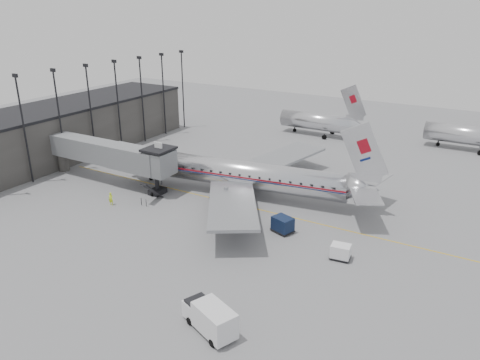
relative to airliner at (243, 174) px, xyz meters
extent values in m
plane|color=slate|center=(-0.72, -9.10, -2.89)|extent=(160.00, 160.00, 0.00)
cube|color=#393734|center=(-34.72, 0.90, 1.11)|extent=(12.00, 46.00, 8.00)
cube|color=gold|center=(2.28, -3.10, -2.88)|extent=(60.00, 0.15, 0.01)
cube|color=slate|center=(-22.72, -5.50, 1.41)|extent=(12.00, 2.80, 3.00)
cube|color=slate|center=(-13.72, -5.50, 1.41)|extent=(8.00, 3.00, 3.10)
cube|color=slate|center=(-9.72, -5.10, 1.41)|extent=(3.20, 3.60, 3.20)
cube|color=black|center=(-9.72, -5.10, 3.31)|extent=(3.40, 3.80, 0.30)
cube|color=white|center=(-9.72, -5.10, 3.81)|extent=(1.20, 0.15, 0.80)
cylinder|color=black|center=(-10.02, -5.50, -1.49)|extent=(0.56, 0.56, 2.80)
cube|color=black|center=(-10.02, -5.50, -2.54)|extent=(1.60, 2.20, 0.70)
cylinder|color=black|center=(-10.02, -6.50, -2.59)|extent=(0.30, 0.60, 0.60)
cylinder|color=black|center=(-10.02, -4.50, -2.59)|extent=(0.30, 0.60, 0.60)
cylinder|color=#393734|center=(-28.22, -5.50, -1.49)|extent=(1.60, 1.60, 2.80)
cube|color=black|center=(-8.92, -7.80, -1.39)|extent=(0.90, 3.20, 2.90)
cylinder|color=black|center=(-28.22, -11.10, 4.61)|extent=(0.24, 0.24, 15.00)
cube|color=black|center=(-28.22, -11.10, 12.11)|extent=(0.90, 0.25, 0.50)
cylinder|color=black|center=(-28.22, -5.10, 4.61)|extent=(0.24, 0.24, 15.00)
cube|color=black|center=(-28.22, -5.10, 12.11)|extent=(0.90, 0.25, 0.50)
cylinder|color=black|center=(-28.22, 0.90, 4.61)|extent=(0.24, 0.24, 15.00)
cube|color=black|center=(-28.22, 0.90, 12.11)|extent=(0.90, 0.25, 0.50)
cylinder|color=black|center=(-28.22, 6.90, 4.61)|extent=(0.24, 0.24, 15.00)
cube|color=black|center=(-28.22, 6.90, 12.11)|extent=(0.90, 0.25, 0.50)
cylinder|color=black|center=(-28.22, 12.90, 4.61)|extent=(0.24, 0.24, 15.00)
cube|color=black|center=(-28.22, 12.90, 12.11)|extent=(0.90, 0.25, 0.50)
cylinder|color=black|center=(-28.22, 18.90, 4.61)|extent=(0.24, 0.24, 15.00)
cube|color=black|center=(-28.22, 18.90, 12.11)|extent=(0.90, 0.25, 0.50)
cylinder|color=black|center=(-28.22, 24.90, 4.61)|extent=(0.24, 0.24, 15.00)
cube|color=black|center=(-28.22, 24.90, 12.11)|extent=(0.90, 0.25, 0.50)
cylinder|color=silver|center=(-2.72, 32.90, -0.29)|extent=(14.00, 3.20, 3.20)
cube|color=silver|center=(4.08, 32.90, 4.11)|extent=(5.17, 0.26, 6.52)
cylinder|color=black|center=(-7.22, 32.90, -2.39)|extent=(0.24, 0.24, 1.00)
cylinder|color=silver|center=(23.28, 36.90, -0.29)|extent=(14.00, 3.20, 3.20)
cylinder|color=black|center=(18.78, 36.90, -2.39)|extent=(0.24, 0.24, 1.00)
cylinder|color=silver|center=(-0.72, -0.10, 0.01)|extent=(29.15, 7.67, 3.57)
cone|color=silver|center=(-16.47, -2.38, 0.01)|extent=(3.37, 3.95, 3.57)
cone|color=silver|center=(15.32, 2.21, 0.39)|extent=(4.30, 3.91, 3.39)
cube|color=maroon|center=(-0.72, -0.10, 0.25)|extent=(29.16, 7.72, 0.17)
cube|color=#091753|center=(-0.72, -0.10, 0.03)|extent=(29.16, 7.72, 0.10)
cube|color=silver|center=(15.03, 2.17, 4.83)|extent=(5.90, 1.13, 7.41)
cube|color=gray|center=(0.91, 8.90, -0.28)|extent=(9.30, 16.29, 1.14)
cube|color=gray|center=(3.39, -8.28, -0.28)|extent=(12.71, 15.88, 1.14)
cylinder|color=gray|center=(-0.96, 4.93, -1.49)|extent=(3.54, 2.47, 2.03)
cylinder|color=gray|center=(0.48, -5.00, -1.49)|extent=(3.54, 2.47, 2.03)
cylinder|color=black|center=(-14.08, -2.03, -2.26)|extent=(0.19, 0.19, 1.25)
cylinder|color=black|center=(0.83, 2.65, -2.21)|extent=(0.25, 0.25, 1.35)
cylinder|color=black|center=(0.83, 2.65, -2.45)|extent=(1.00, 0.47, 0.96)
cylinder|color=black|center=(1.55, -2.31, -2.21)|extent=(0.25, 0.25, 1.35)
cylinder|color=black|center=(1.55, -2.31, -2.45)|extent=(1.00, 0.47, 0.96)
cube|color=silver|center=(12.12, -25.33, -1.53)|extent=(4.11, 3.23, 2.11)
cube|color=silver|center=(9.80, -24.38, -1.93)|extent=(2.21, 2.38, 1.41)
cube|color=black|center=(9.80, -24.38, -1.33)|extent=(1.76, 2.04, 0.60)
cylinder|color=black|center=(9.73, -25.33, -2.56)|extent=(0.69, 0.48, 0.64)
cylinder|color=black|center=(10.42, -23.66, -2.56)|extent=(0.69, 0.48, 0.64)
cylinder|color=black|center=(12.71, -26.55, -2.56)|extent=(0.69, 0.48, 0.64)
cylinder|color=black|center=(13.39, -24.87, -2.56)|extent=(0.69, 0.48, 0.64)
cube|color=#0D1834|center=(9.21, -7.10, -1.85)|extent=(2.58, 2.24, 1.52)
cube|color=black|center=(9.21, -7.10, -2.67)|extent=(2.72, 2.38, 0.13)
cylinder|color=black|center=(8.18, -7.44, -2.72)|extent=(0.35, 0.23, 0.33)
cylinder|color=black|center=(9.83, -8.00, -2.72)|extent=(0.35, 0.23, 0.33)
cylinder|color=black|center=(8.60, -6.21, -2.72)|extent=(0.35, 0.23, 0.33)
cylinder|color=black|center=(10.25, -6.77, -2.72)|extent=(0.35, 0.23, 0.33)
cube|color=white|center=(16.72, -9.45, -1.99)|extent=(2.05, 1.64, 1.32)
cube|color=black|center=(16.72, -9.45, -2.70)|extent=(2.15, 1.75, 0.11)
cylinder|color=black|center=(16.04, -10.11, -2.74)|extent=(0.29, 0.15, 0.28)
cylinder|color=black|center=(17.54, -9.92, -2.74)|extent=(0.29, 0.15, 0.28)
cylinder|color=black|center=(15.90, -8.99, -2.74)|extent=(0.29, 0.15, 0.28)
cylinder|color=black|center=(17.39, -8.80, -2.74)|extent=(0.29, 0.15, 0.28)
imported|color=#D5F71D|center=(-12.72, -11.32, -2.06)|extent=(0.70, 0.56, 1.66)
camera|label=1|loc=(28.72, -49.82, 21.31)|focal=35.00mm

